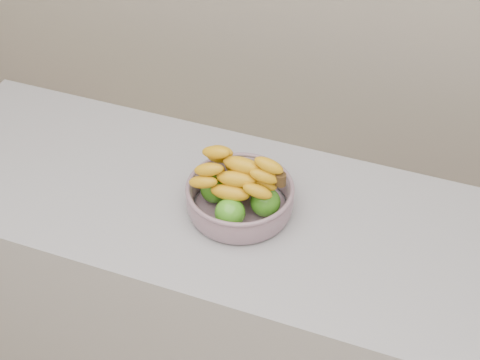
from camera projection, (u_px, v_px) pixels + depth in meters
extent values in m
cube|color=#A2A2AA|center=(264.00, 324.00, 1.99)|extent=(2.00, 0.60, 0.90)
cylinder|color=#8C99A8|center=(240.00, 208.00, 1.70)|extent=(0.23, 0.23, 0.01)
torus|color=#8C99A8|center=(240.00, 188.00, 1.66)|extent=(0.27, 0.27, 0.01)
sphere|color=#2D8717|center=(230.00, 213.00, 1.63)|extent=(0.08, 0.08, 0.08)
sphere|color=#2D8717|center=(265.00, 202.00, 1.66)|extent=(0.08, 0.08, 0.08)
sphere|color=#2D8717|center=(249.00, 179.00, 1.72)|extent=(0.08, 0.08, 0.08)
sphere|color=#2D8717|center=(215.00, 189.00, 1.69)|extent=(0.08, 0.08, 0.08)
ellipsoid|color=yellow|center=(230.00, 193.00, 1.62)|extent=(0.17, 0.06, 0.04)
ellipsoid|color=yellow|center=(237.00, 182.00, 1.65)|extent=(0.17, 0.04, 0.04)
ellipsoid|color=yellow|center=(243.00, 171.00, 1.68)|extent=(0.18, 0.06, 0.04)
ellipsoid|color=yellow|center=(236.00, 179.00, 1.61)|extent=(0.18, 0.07, 0.04)
ellipsoid|color=yellow|center=(243.00, 167.00, 1.64)|extent=(0.18, 0.07, 0.04)
ellipsoid|color=yellow|center=(242.00, 165.00, 1.61)|extent=(0.17, 0.04, 0.04)
cylinder|color=#3A2812|center=(281.00, 179.00, 1.59)|extent=(0.03, 0.03, 0.03)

